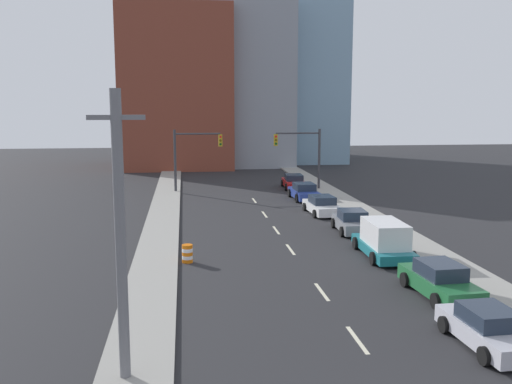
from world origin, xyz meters
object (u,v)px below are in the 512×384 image
(sedan_silver, at_px, (488,329))
(sedan_white, at_px, (322,206))
(sedan_blue, at_px, (304,192))
(traffic_signal_left, at_px, (189,152))
(sedan_green, at_px, (440,281))
(traffic_signal_right, at_px, (306,150))
(utility_pole_left_near, at_px, (120,236))
(sedan_red, at_px, (294,182))
(box_truck_teal, at_px, (384,240))
(traffic_barrel, at_px, (187,254))
(sedan_gray, at_px, (352,222))

(sedan_silver, relative_size, sedan_white, 0.90)
(sedan_white, bearing_deg, sedan_blue, 87.22)
(sedan_silver, bearing_deg, sedan_white, 87.52)
(traffic_signal_left, relative_size, sedan_green, 1.24)
(traffic_signal_left, bearing_deg, sedan_white, -50.86)
(traffic_signal_right, distance_m, utility_pole_left_near, 39.32)
(utility_pole_left_near, relative_size, sedan_red, 1.77)
(traffic_signal_left, relative_size, sedan_blue, 1.23)
(sedan_white, bearing_deg, sedan_green, -90.80)
(traffic_signal_left, distance_m, box_truck_teal, 26.60)
(traffic_barrel, distance_m, sedan_silver, 15.50)
(traffic_signal_left, distance_m, sedan_blue, 11.60)
(traffic_signal_left, relative_size, sedan_gray, 1.36)
(traffic_barrel, distance_m, sedan_blue, 21.45)
(traffic_signal_left, height_order, sedan_blue, traffic_signal_left)
(box_truck_teal, bearing_deg, sedan_green, -87.03)
(traffic_barrel, relative_size, sedan_silver, 0.22)
(traffic_signal_left, distance_m, traffic_barrel, 24.44)
(traffic_signal_right, distance_m, sedan_red, 3.56)
(box_truck_teal, relative_size, sedan_red, 1.11)
(traffic_signal_right, bearing_deg, sedan_red, 124.00)
(traffic_signal_left, bearing_deg, sedan_green, -71.52)
(traffic_signal_left, relative_size, traffic_barrel, 6.18)
(traffic_signal_right, distance_m, sedan_green, 31.03)
(utility_pole_left_near, bearing_deg, traffic_barrel, 81.41)
(traffic_signal_left, distance_m, sedan_white, 15.80)
(sedan_blue, bearing_deg, sedan_green, -90.64)
(sedan_green, distance_m, sedan_white, 18.87)
(sedan_gray, bearing_deg, sedan_silver, -88.80)
(sedan_green, bearing_deg, traffic_barrel, 144.94)
(sedan_silver, distance_m, sedan_red, 37.29)
(traffic_signal_right, height_order, box_truck_teal, traffic_signal_right)
(traffic_barrel, xyz_separation_m, sedan_blue, (10.21, 18.86, 0.19))
(traffic_signal_right, bearing_deg, traffic_signal_left, 180.00)
(traffic_signal_left, distance_m, sedan_silver, 37.40)
(sedan_silver, height_order, sedan_red, sedan_red)
(sedan_silver, distance_m, sedan_green, 5.16)
(traffic_barrel, bearing_deg, box_truck_teal, -1.17)
(traffic_barrel, height_order, sedan_blue, sedan_blue)
(traffic_signal_right, distance_m, sedan_white, 12.48)
(traffic_signal_right, height_order, utility_pole_left_near, utility_pole_left_near)
(sedan_green, height_order, sedan_gray, sedan_green)
(sedan_green, xyz_separation_m, box_truck_teal, (-0.18, 6.45, 0.27))
(sedan_blue, bearing_deg, sedan_red, 85.02)
(box_truck_teal, distance_m, sedan_white, 12.43)
(box_truck_teal, bearing_deg, sedan_silver, -90.98)
(sedan_white, relative_size, sedan_red, 0.99)
(traffic_barrel, relative_size, sedan_white, 0.20)
(utility_pole_left_near, distance_m, sedan_silver, 12.62)
(traffic_signal_left, distance_m, sedan_gray, 21.18)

